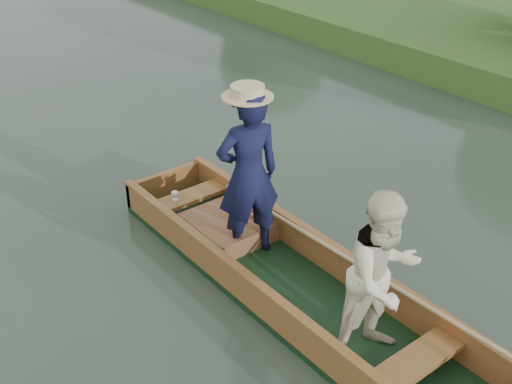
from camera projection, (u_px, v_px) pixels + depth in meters
ground at (292, 294)px, 6.66m from camera, size 120.00×120.00×0.00m
punt at (300, 245)px, 6.30m from camera, size 1.12×5.30×2.01m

